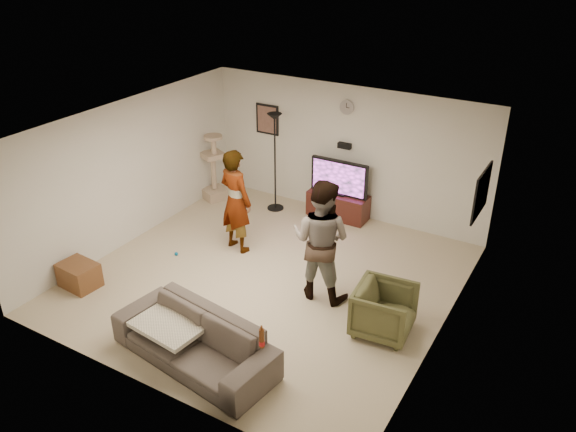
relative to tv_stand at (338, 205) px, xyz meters
The scene contains 24 objects.
floor 2.52m from the tv_stand, 90.21° to the right, with size 5.50×5.50×0.02m, color tan.
ceiling 3.38m from the tv_stand, 90.21° to the right, with size 5.50×5.50×0.02m, color silver.
wall_back 1.04m from the tv_stand, 92.11° to the left, with size 5.50×0.04×2.50m, color silver.
wall_front 5.35m from the tv_stand, 90.10° to the right, with size 5.50×0.04×2.50m, color silver.
wall_left 3.86m from the tv_stand, 137.76° to the right, with size 0.04×5.50×2.50m, color silver.
wall_right 3.85m from the tv_stand, 42.42° to the right, with size 0.04×5.50×2.50m, color silver.
wall_clock 1.87m from the tv_stand, 92.41° to the left, with size 0.26×0.26×0.04m, color silver.
wall_speaker 1.15m from the tv_stand, 92.80° to the left, with size 0.25×0.10×0.10m, color black.
picture_back 2.20m from the tv_stand, behind, with size 0.42×0.03×0.52m, color brown.
picture_right 3.13m from the tv_stand, 18.40° to the right, with size 0.03×0.78×0.62m, color #DECE67.
tv_stand is the anchor object (origin of this frame).
console_box 0.45m from the tv_stand, 97.49° to the right, with size 0.40×0.30×0.07m, color #ACADB6.
tv 0.58m from the tv_stand, ahead, with size 1.13×0.08×0.67m, color black.
tv_screen 0.58m from the tv_stand, 90.00° to the right, with size 1.04×0.01×0.59m, color #EA47EE.
floor_lamp 1.45m from the tv_stand, 166.30° to the right, with size 0.32×0.32×1.93m, color black.
cat_tree 2.63m from the tv_stand, 168.65° to the right, with size 0.44×0.44×1.38m, color tan.
person_left 2.28m from the tv_stand, 116.48° to the right, with size 0.66×0.43×1.81m, color #A7A5BC.
person_right 2.72m from the tv_stand, 70.07° to the right, with size 0.91×0.71×1.88m, color #415C91.
sofa 4.61m from the tv_stand, 87.38° to the right, with size 2.24×0.87×0.65m, color #483F39.
throw_blanket 4.61m from the tv_stand, 91.94° to the right, with size 0.90×0.70×0.06m, color beige.
beer_bottle 4.79m from the tv_stand, 74.93° to the right, with size 0.06×0.06×0.25m, color #56290D.
armchair 3.51m from the tv_stand, 53.95° to the right, with size 0.76×0.78×0.71m, color #464626.
side_table 4.80m from the tv_stand, 120.15° to the right, with size 0.58×0.44×0.39m, color #58341B.
toy_ball 3.20m from the tv_stand, 122.66° to the right, with size 0.06×0.06×0.06m, color #015484.
Camera 1 is at (4.15, -6.46, 5.02)m, focal length 35.86 mm.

